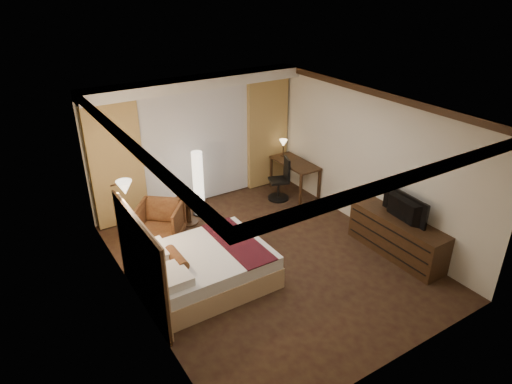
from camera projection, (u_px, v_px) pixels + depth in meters
floor at (268, 260)px, 7.94m from camera, size 4.50×5.50×0.01m
ceiling at (270, 108)px, 6.74m from camera, size 4.50×5.50×0.01m
back_wall at (195, 141)px, 9.42m from camera, size 4.50×0.02×2.70m
left_wall at (134, 229)px, 6.26m from camera, size 0.02×5.50×2.70m
right_wall at (370, 162)px, 8.42m from camera, size 0.02×5.50×2.70m
crown_molding at (270, 112)px, 6.77m from camera, size 4.50×5.50×0.12m
soffit at (197, 83)px, 8.68m from camera, size 4.50×0.50×0.20m
curtain_sheer at (197, 147)px, 9.41m from camera, size 2.48×0.04×2.45m
curtain_left_drape at (116, 165)px, 8.54m from camera, size 1.00×0.14×2.45m
curtain_right_drape at (267, 133)px, 10.18m from camera, size 1.00×0.14×2.45m
wall_sconce at (125, 188)px, 6.80m from camera, size 0.24×0.24×0.24m
bed at (206, 268)px, 7.23m from camera, size 1.98×1.54×0.58m
headboard at (142, 264)px, 6.55m from camera, size 0.12×1.84×1.50m
armchair at (160, 221)px, 8.36m from camera, size 1.06×1.05×0.80m
side_table at (188, 211)px, 8.96m from camera, size 0.50×0.50×0.55m
floor_lamp at (198, 184)px, 9.12m from camera, size 0.29×0.29×1.38m
desk at (294, 178)px, 10.13m from camera, size 0.55×1.21×0.75m
desk_lamp at (283, 149)px, 10.23m from camera, size 0.18×0.18×0.34m
office_chair at (279, 179)px, 9.82m from camera, size 0.58×0.58×0.95m
dresser at (397, 236)px, 7.95m from camera, size 0.50×1.84×0.72m
television at (401, 204)px, 7.65m from camera, size 0.66×1.04×0.13m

